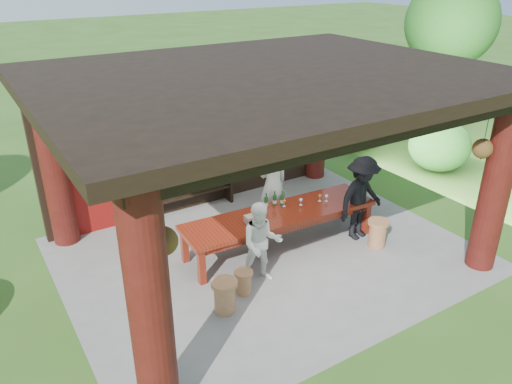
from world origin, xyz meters
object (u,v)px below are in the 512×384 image
napkin_basket (252,219)px  wine_shelf (183,170)px  stool_near_left (244,282)px  guest_woman (261,243)px  guest_man (361,198)px  tasting_table (280,218)px  stool_near_right (378,233)px  stool_far_left (225,295)px  host (273,184)px

napkin_basket → wine_shelf: bearing=96.7°
stool_near_left → guest_woman: size_ratio=0.29×
wine_shelf → guest_man: bearing=-48.9°
tasting_table → stool_near_right: 1.95m
stool_far_left → stool_near_left: bearing=26.4°
wine_shelf → stool_near_right: 4.30m
tasting_table → napkin_basket: napkin_basket is taller
host → stool_near_left: bearing=40.5°
stool_near_left → napkin_basket: size_ratio=1.64×
host → guest_woman: bearing=46.4°
guest_woman → stool_near_left: bearing=-136.2°
tasting_table → stool_far_left: size_ratio=7.00×
wine_shelf → napkin_basket: (0.28, -2.40, -0.19)m
stool_far_left → guest_man: bearing=10.7°
wine_shelf → napkin_basket: 2.43m
stool_far_left → napkin_basket: 1.74m
stool_near_left → stool_far_left: bearing=-153.6°
tasting_table → napkin_basket: bearing=-176.8°
stool_near_left → host: size_ratio=0.22×
wine_shelf → host: wine_shelf is taller
stool_far_left → napkin_basket: napkin_basket is taller
guest_woman → wine_shelf: bearing=114.3°
stool_near_left → host: (1.72, 1.71, 0.75)m
stool_near_right → guest_woman: size_ratio=0.37×
stool_near_left → guest_woman: bearing=20.1°
wine_shelf → stool_far_left: 3.73m
wine_shelf → stool_far_left: wine_shelf is taller
stool_far_left → guest_woman: 1.14m
tasting_table → stool_near_left: bearing=-146.0°
wine_shelf → stool_near_left: wine_shelf is taller
tasting_table → stool_far_left: 2.24m
stool_far_left → host: size_ratio=0.29×
guest_woman → napkin_basket: size_ratio=5.74×
wine_shelf → stool_near_right: wine_shelf is taller
guest_man → napkin_basket: (-2.24, 0.49, -0.05)m
stool_near_right → napkin_basket: 2.55m
stool_near_right → guest_woman: 2.60m
host → napkin_basket: bearing=34.8°
tasting_table → guest_man: (1.58, -0.52, 0.23)m
stool_near_left → napkin_basket: (0.71, 0.89, 0.59)m
stool_far_left → napkin_basket: (1.21, 1.14, 0.52)m
stool_near_right → napkin_basket: bearing=157.6°
host → napkin_basket: 1.31m
wine_shelf → guest_woman: 3.13m
stool_near_right → host: (-1.30, 1.77, 0.68)m
stool_far_left → host: bearing=41.4°
stool_near_left → guest_man: 3.04m
stool_far_left → guest_woman: bearing=23.5°
host → stool_far_left: bearing=37.1°
host → wine_shelf: bearing=-55.2°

